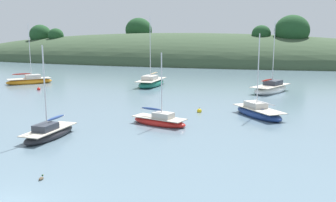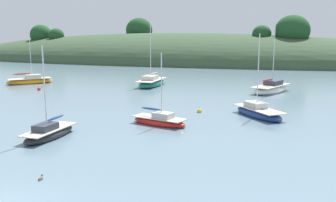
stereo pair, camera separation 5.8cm
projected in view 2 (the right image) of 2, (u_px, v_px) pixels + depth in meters
The scene contains 10 objects.
far_shoreline_hill at pixel (167, 62), 102.48m from camera, with size 150.00×36.00×20.94m.
sailboat_cream_ketch at pixel (159, 121), 28.13m from camera, with size 4.92×2.57×5.77m.
sailboat_teal_outer at pixel (258, 112), 31.12m from camera, with size 5.34×5.65×7.28m.
sailboat_navy_dinghy at pixel (152, 83), 51.08m from camera, with size 3.18×7.93×9.95m.
sailboat_grey_yawl at pixel (30, 81), 53.77m from camera, with size 5.78×6.54×9.07m.
sailboat_red_portside at pixel (271, 89), 45.02m from camera, with size 4.95×7.83×9.03m.
sailboat_blue_center at pixel (49, 133), 24.46m from camera, with size 1.85×4.93×6.40m.
mooring_buoy_outer at pixel (199, 111), 32.87m from camera, with size 0.44×0.44×0.54m.
mooring_buoy_inner at pixel (39, 89), 47.03m from camera, with size 0.44×0.44×0.54m.
duck_trailing at pixel (41, 178), 17.20m from camera, with size 0.25×0.42×0.24m.
Camera 2 is at (10.86, -9.41, 6.63)m, focal length 38.58 mm.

